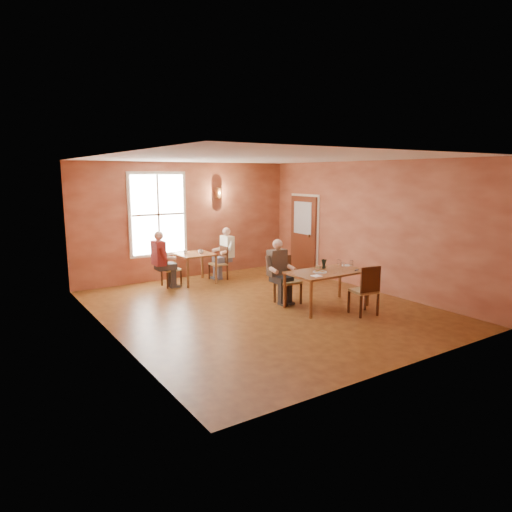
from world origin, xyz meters
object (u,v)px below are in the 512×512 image
diner_maroon (170,259)px  diner_white (219,255)px  diner_main (289,273)px  chair_diner_main (288,280)px  chair_empty (364,290)px  main_table (326,289)px  second_table (195,268)px  chair_diner_maroon (171,269)px  chair_diner_white (218,263)px

diner_maroon → diner_white: bearing=90.0°
diner_maroon → diner_main: bearing=28.2°
chair_diner_main → diner_main: 0.16m
chair_empty → diner_white: (-0.89, 4.17, 0.15)m
main_table → second_table: (-1.31, 3.40, -0.00)m
chair_diner_maroon → chair_empty: bearing=28.1°
diner_main → chair_diner_white: size_ratio=1.51×
main_table → diner_main: (-0.50, 0.62, 0.27)m
chair_diner_white → chair_diner_main: bearing=-176.6°
main_table → chair_diner_main: (-0.50, 0.65, 0.12)m
chair_empty → chair_diner_white: chair_empty is taller
diner_main → chair_diner_maroon: (-1.46, 2.78, -0.21)m
chair_diner_white → chair_empty: bearing=-167.5°
diner_white → diner_main: bearing=-177.3°
second_table → diner_white: (0.68, 0.00, 0.27)m
diner_white → diner_maroon: diner_maroon is taller
chair_diner_main → chair_diner_maroon: 3.12m
chair_diner_maroon → diner_maroon: diner_maroon is taller
diner_white → chair_diner_maroon: (-1.33, 0.00, -0.20)m
diner_white → diner_maroon: 1.36m
chair_empty → diner_white: size_ratio=0.76×
chair_empty → second_table: size_ratio=1.16×
diner_main → diner_maroon: (-1.49, 2.78, 0.02)m
chair_diner_white → diner_white: (0.03, 0.00, 0.21)m
main_table → chair_empty: size_ratio=1.64×
main_table → chair_diner_white: bearing=101.0°
diner_main → diner_white: (-0.13, 2.78, -0.01)m
chair_diner_white → diner_white: bearing=-90.0°
chair_diner_main → second_table: chair_diner_main is taller
diner_white → second_table: bearing=90.0°
second_table → chair_diner_maroon: size_ratio=0.96×
diner_main → diner_white: diner_main is taller
chair_diner_white → diner_white: size_ratio=0.67×
chair_diner_white → diner_main: bearing=-176.6°
second_table → chair_diner_white: chair_diner_white is taller
chair_diner_white → chair_diner_maroon: 1.30m
chair_diner_main → diner_main: bearing=90.0°
main_table → chair_diner_main: bearing=127.6°
second_table → diner_main: bearing=-73.7°
chair_empty → diner_white: bearing=112.1°
diner_main → second_table: 2.91m
chair_diner_main → diner_maroon: diner_maroon is taller
diner_main → diner_white: 2.78m
diner_maroon → chair_diner_white: bearing=90.0°
chair_diner_maroon → chair_diner_main: bearing=28.0°
chair_diner_main → diner_maroon: bearing=-61.5°
diner_white → diner_maroon: size_ratio=0.96×
chair_diner_main → chair_diner_white: (-0.16, 2.75, -0.06)m
main_table → chair_diner_white: (-0.66, 3.40, 0.06)m
chair_empty → diner_maroon: size_ratio=0.73×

